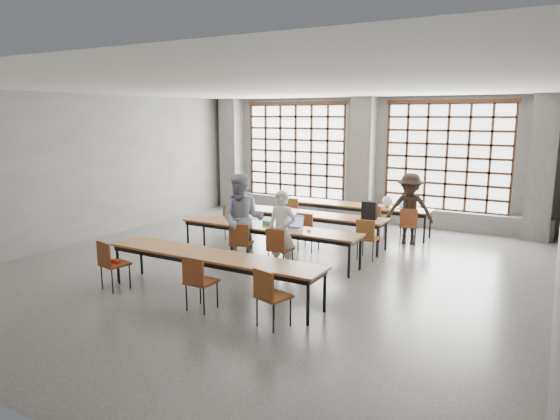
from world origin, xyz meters
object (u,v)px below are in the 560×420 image
(desk_row_a, at_px, (353,207))
(chair_near_mid, at_px, (198,278))
(chair_mid_right, at_px, (367,235))
(student_male, at_px, (282,231))
(laptop_back, at_px, (406,206))
(phone, at_px, (273,228))
(chair_back_mid, at_px, (374,219))
(plastic_bag, at_px, (388,201))
(mouse, at_px, (309,231))
(desk_row_b, at_px, (304,215))
(chair_mid_left, at_px, (232,218))
(desk_row_d, at_px, (212,258))
(chair_back_right, at_px, (408,223))
(green_box, at_px, (268,223))
(chair_front_left, at_px, (241,240))
(chair_near_left, at_px, (111,260))
(desk_row_c, at_px, (268,229))
(chair_back_left, at_px, (294,210))
(chair_front_right, at_px, (278,246))
(red_pouch, at_px, (115,261))
(student_female, at_px, (243,220))
(student_back, at_px, (410,209))
(backpack, at_px, (369,210))
(chair_near_right, at_px, (270,292))

(desk_row_a, xyz_separation_m, chair_near_mid, (-0.11, -6.22, -0.13))
(chair_mid_right, height_order, student_male, student_male)
(chair_near_mid, height_order, laptop_back, laptop_back)
(laptop_back, relative_size, phone, 2.99)
(chair_back_mid, xyz_separation_m, student_male, (-0.79, -3.17, 0.26))
(plastic_bag, bearing_deg, phone, -110.80)
(laptop_back, bearing_deg, mouse, -106.21)
(desk_row_a, xyz_separation_m, desk_row_b, (-0.60, -1.64, 0.00))
(desk_row_a, distance_m, chair_mid_left, 3.18)
(desk_row_d, height_order, chair_back_right, chair_back_right)
(chair_back_right, xyz_separation_m, green_box, (-2.26, -2.59, 0.24))
(chair_front_left, height_order, laptop_back, laptop_back)
(chair_mid_left, bearing_deg, chair_near_left, -87.25)
(laptop_back, xyz_separation_m, plastic_bag, (-0.46, -0.06, 0.08))
(chair_mid_right, bearing_deg, desk_row_c, -150.07)
(plastic_bag, bearing_deg, desk_row_c, -113.99)
(green_box, bearing_deg, chair_back_left, 106.41)
(desk_row_c, height_order, chair_front_right, chair_front_right)
(laptop_back, bearing_deg, desk_row_b, -138.20)
(red_pouch, bearing_deg, desk_row_c, 63.40)
(student_female, bearing_deg, student_back, 31.42)
(student_back, bearing_deg, desk_row_a, 149.09)
(student_female, distance_m, student_back, 4.14)
(chair_back_mid, bearing_deg, chair_mid_right, -76.30)
(chair_front_left, bearing_deg, chair_mid_right, 38.72)
(backpack, bearing_deg, desk_row_a, 116.80)
(desk_row_a, height_order, chair_back_left, chair_back_left)
(chair_mid_left, height_order, chair_front_left, same)
(chair_back_mid, distance_m, backpack, 1.06)
(desk_row_a, distance_m, plastic_bag, 0.93)
(chair_back_right, distance_m, chair_front_right, 3.68)
(chair_near_right, bearing_deg, chair_back_right, 85.35)
(green_box, bearing_deg, chair_near_left, -114.84)
(chair_back_mid, relative_size, laptop_back, 2.26)
(chair_back_mid, height_order, chair_near_mid, same)
(chair_back_left, bearing_deg, desk_row_b, -51.62)
(chair_front_left, xyz_separation_m, mouse, (1.23, 0.61, 0.21))
(green_box, relative_size, backpack, 0.62)
(chair_back_mid, bearing_deg, backpack, -78.28)
(chair_mid_right, bearing_deg, desk_row_a, 117.82)
(student_back, relative_size, mouse, 17.11)
(laptop_back, bearing_deg, desk_row_a, -175.38)
(chair_mid_left, bearing_deg, chair_front_left, -50.83)
(chair_back_right, bearing_deg, chair_front_left, -127.02)
(chair_mid_right, relative_size, student_back, 0.52)
(desk_row_b, bearing_deg, plastic_bag, 48.39)
(backpack, relative_size, red_pouch, 2.00)
(desk_row_d, distance_m, red_pouch, 1.79)
(desk_row_b, relative_size, student_female, 2.16)
(desk_row_c, xyz_separation_m, red_pouch, (-1.42, -2.84, -0.16))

